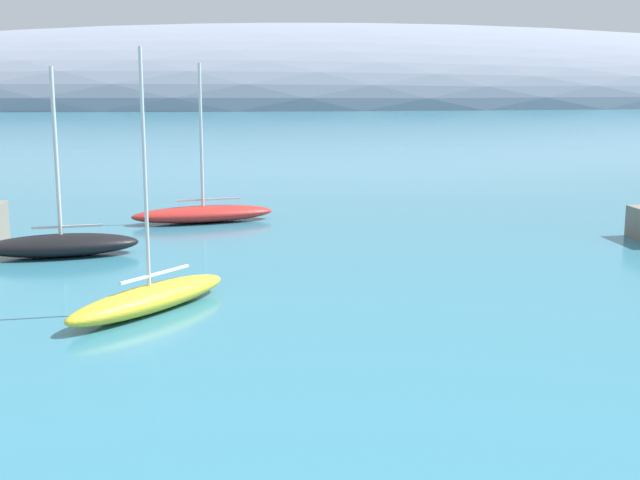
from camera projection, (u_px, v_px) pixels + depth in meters
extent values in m
ellipsoid|color=gray|center=(337.00, 104.00, 236.27)|extent=(378.62, 87.38, 43.66)
ellipsoid|color=black|center=(61.00, 245.00, 39.55)|extent=(7.30, 3.36, 1.03)
cylinder|color=silver|center=(56.00, 152.00, 38.73)|extent=(0.19, 0.19, 7.62)
cube|color=silver|center=(67.00, 227.00, 39.47)|extent=(3.14, 0.58, 0.10)
ellipsoid|color=yellow|center=(150.00, 299.00, 30.31)|extent=(6.07, 6.78, 0.95)
cylinder|color=silver|center=(145.00, 169.00, 29.43)|extent=(0.13, 0.13, 8.28)
cube|color=silver|center=(156.00, 274.00, 30.43)|extent=(2.26, 2.65, 0.10)
ellipsoid|color=red|center=(203.00, 214.00, 48.65)|extent=(8.38, 3.88, 0.93)
cylinder|color=silver|center=(201.00, 135.00, 47.80)|extent=(0.18, 0.18, 7.98)
cube|color=silver|center=(209.00, 200.00, 48.61)|extent=(3.58, 0.86, 0.10)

